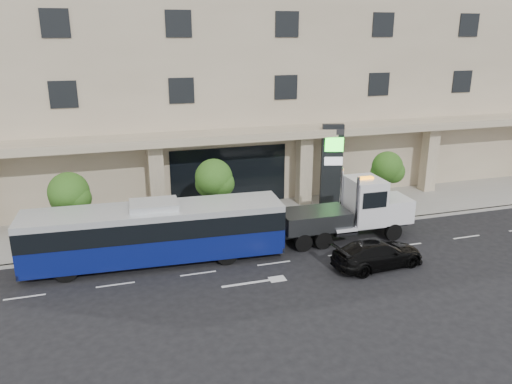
{
  "coord_description": "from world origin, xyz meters",
  "views": [
    {
      "loc": [
        -7.79,
        -23.85,
        11.49
      ],
      "look_at": [
        0.09,
        2.0,
        2.83
      ],
      "focal_mm": 35.0,
      "sensor_mm": 36.0,
      "label": 1
    }
  ],
  "objects_px": {
    "tow_truck": "(352,211)",
    "black_sedan": "(378,253)",
    "signage_pylon": "(332,165)",
    "city_bus": "(155,232)"
  },
  "relations": [
    {
      "from": "city_bus",
      "to": "signage_pylon",
      "type": "relative_size",
      "value": 2.37
    },
    {
      "from": "city_bus",
      "to": "tow_truck",
      "type": "relative_size",
      "value": 1.51
    },
    {
      "from": "city_bus",
      "to": "signage_pylon",
      "type": "xyz_separation_m",
      "value": [
        12.35,
        5.25,
        1.31
      ]
    },
    {
      "from": "city_bus",
      "to": "signage_pylon",
      "type": "distance_m",
      "value": 13.48
    },
    {
      "from": "city_bus",
      "to": "tow_truck",
      "type": "xyz_separation_m",
      "value": [
        11.19,
        -0.06,
        -0.05
      ]
    },
    {
      "from": "black_sedan",
      "to": "tow_truck",
      "type": "bearing_deg",
      "value": -11.56
    },
    {
      "from": "signage_pylon",
      "to": "city_bus",
      "type": "bearing_deg",
      "value": -140.55
    },
    {
      "from": "tow_truck",
      "to": "signage_pylon",
      "type": "xyz_separation_m",
      "value": [
        1.16,
        5.31,
        1.35
      ]
    },
    {
      "from": "tow_truck",
      "to": "black_sedan",
      "type": "bearing_deg",
      "value": -95.18
    },
    {
      "from": "signage_pylon",
      "to": "black_sedan",
      "type": "bearing_deg",
      "value": -83.36
    }
  ]
}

